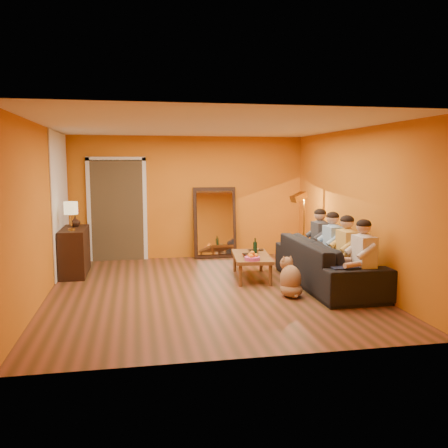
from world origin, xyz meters
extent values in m
cube|color=brown|center=(0.00, 0.00, 0.00)|extent=(5.00, 5.50, 0.00)
cube|color=white|center=(0.00, 0.00, 2.60)|extent=(5.00, 5.50, 0.00)
cube|color=orange|center=(0.00, 2.75, 1.30)|extent=(5.00, 0.00, 2.60)
cube|color=orange|center=(-2.50, 0.00, 1.30)|extent=(0.00, 5.50, 2.60)
cube|color=orange|center=(2.50, 0.00, 1.30)|extent=(0.00, 5.50, 2.60)
cube|color=white|center=(-2.48, 1.75, 1.30)|extent=(0.02, 1.90, 2.58)
cube|color=#3F2D19|center=(-1.50, 2.83, 1.05)|extent=(1.06, 0.30, 2.10)
cube|color=white|center=(-2.07, 2.71, 1.05)|extent=(0.08, 0.06, 2.20)
cube|color=white|center=(-0.93, 2.71, 1.05)|extent=(0.08, 0.06, 2.20)
cube|color=white|center=(-1.50, 2.71, 2.12)|extent=(1.22, 0.06, 0.08)
cube|color=black|center=(0.55, 2.63, 0.76)|extent=(0.92, 0.27, 1.51)
cube|color=white|center=(0.55, 2.59, 0.76)|extent=(0.78, 0.21, 1.35)
cube|color=black|center=(-2.24, 1.55, 0.42)|extent=(0.44, 1.18, 0.85)
imported|color=black|center=(2.00, -0.07, 0.38)|extent=(2.61, 1.02, 0.76)
cylinder|color=black|center=(0.92, 0.58, 0.58)|extent=(0.07, 0.07, 0.31)
imported|color=#B27F3F|center=(0.99, 0.75, 0.46)|extent=(0.11, 0.11, 0.09)
imported|color=black|center=(1.05, 0.98, 0.43)|extent=(0.30, 0.20, 0.02)
imported|color=black|center=(0.69, 0.43, 0.43)|extent=(0.23, 0.30, 0.03)
imported|color=#A32712|center=(0.70, 0.44, 0.46)|extent=(0.24, 0.29, 0.02)
imported|color=black|center=(0.69, 0.42, 0.47)|extent=(0.18, 0.22, 0.02)
imported|color=black|center=(-2.24, 1.80, 0.95)|extent=(0.18, 0.18, 0.19)
camera|label=1|loc=(-1.13, -7.36, 2.02)|focal=38.00mm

